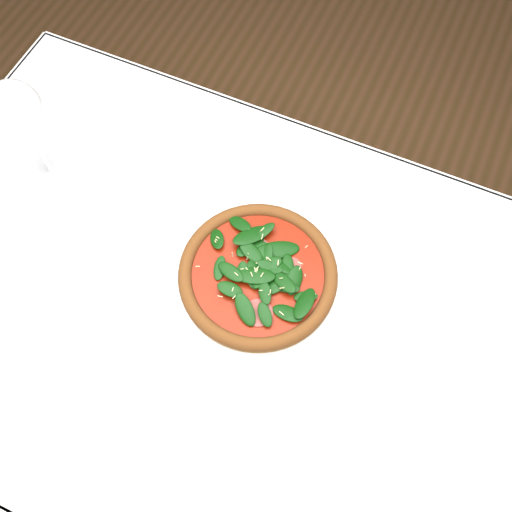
% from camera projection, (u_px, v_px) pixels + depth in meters
% --- Properties ---
extents(ground, '(6.00, 6.00, 0.00)m').
position_uv_depth(ground, '(235.00, 399.00, 1.61)').
color(ground, brown).
rests_on(ground, ground).
extents(dining_table, '(1.21, 0.81, 0.75)m').
position_uv_depth(dining_table, '(223.00, 326.00, 1.02)').
color(dining_table, white).
rests_on(dining_table, ground).
extents(plate, '(0.30, 0.30, 0.01)m').
position_uv_depth(plate, '(258.00, 277.00, 0.95)').
color(plate, silver).
rests_on(plate, dining_table).
extents(pizza, '(0.30, 0.30, 0.03)m').
position_uv_depth(pizza, '(258.00, 273.00, 0.93)').
color(pizza, '#A16626').
rests_on(pizza, plate).
extents(wine_glass, '(0.09, 0.09, 0.22)m').
position_uv_depth(wine_glass, '(19.00, 115.00, 0.90)').
color(wine_glass, white).
rests_on(wine_glass, dining_table).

